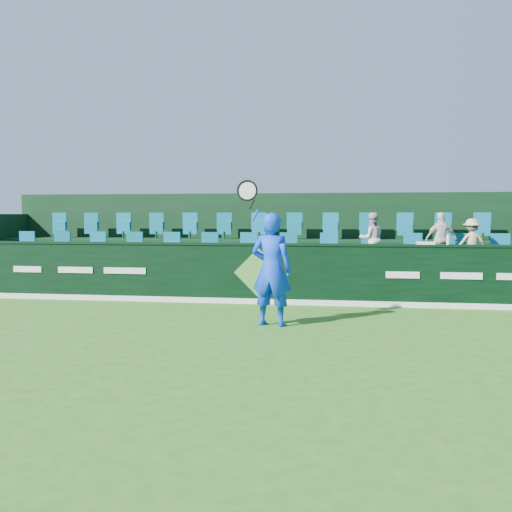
% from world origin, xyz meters
% --- Properties ---
extents(ground, '(60.00, 60.00, 0.00)m').
position_xyz_m(ground, '(0.00, 0.00, 0.00)').
color(ground, '#2B6718').
rests_on(ground, ground).
extents(sponsor_hoarding, '(16.00, 0.25, 1.35)m').
position_xyz_m(sponsor_hoarding, '(0.00, 4.00, 0.67)').
color(sponsor_hoarding, black).
rests_on(sponsor_hoarding, ground).
extents(stand_tier_front, '(16.00, 2.00, 0.80)m').
position_xyz_m(stand_tier_front, '(0.00, 5.10, 0.40)').
color(stand_tier_front, black).
rests_on(stand_tier_front, ground).
extents(stand_tier_back, '(16.00, 1.80, 1.30)m').
position_xyz_m(stand_tier_back, '(0.00, 7.00, 0.65)').
color(stand_tier_back, black).
rests_on(stand_tier_back, ground).
extents(stand_rear, '(16.00, 4.10, 2.60)m').
position_xyz_m(stand_rear, '(0.00, 7.44, 1.22)').
color(stand_rear, black).
rests_on(stand_rear, ground).
extents(seat_row_front, '(13.50, 0.50, 0.60)m').
position_xyz_m(seat_row_front, '(0.00, 5.50, 1.10)').
color(seat_row_front, '#0E6D8F').
rests_on(seat_row_front, stand_tier_front).
extents(seat_row_back, '(13.50, 0.50, 0.60)m').
position_xyz_m(seat_row_back, '(0.00, 7.30, 1.60)').
color(seat_row_back, '#0E6D8F').
rests_on(seat_row_back, stand_tier_back).
extents(tennis_player, '(1.08, 0.61, 2.66)m').
position_xyz_m(tennis_player, '(0.58, 1.53, 1.02)').
color(tennis_player, blue).
rests_on(tennis_player, ground).
extents(spectator_left, '(0.69, 0.60, 1.23)m').
position_xyz_m(spectator_left, '(2.51, 5.12, 1.41)').
color(spectator_left, beige).
rests_on(spectator_left, stand_tier_front).
extents(spectator_middle, '(0.78, 0.46, 1.24)m').
position_xyz_m(spectator_middle, '(4.08, 5.12, 1.42)').
color(spectator_middle, silver).
rests_on(spectator_middle, stand_tier_front).
extents(spectator_right, '(0.75, 0.50, 1.09)m').
position_xyz_m(spectator_right, '(4.75, 5.12, 1.35)').
color(spectator_right, '#CAB18E').
rests_on(spectator_right, stand_tier_front).
extents(towel, '(0.37, 0.24, 0.06)m').
position_xyz_m(towel, '(3.57, 4.00, 1.38)').
color(towel, silver).
rests_on(towel, sponsor_hoarding).
extents(drinks_bottle, '(0.07, 0.07, 0.21)m').
position_xyz_m(drinks_bottle, '(4.03, 4.00, 1.46)').
color(drinks_bottle, white).
rests_on(drinks_bottle, sponsor_hoarding).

